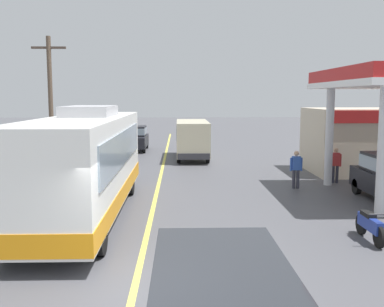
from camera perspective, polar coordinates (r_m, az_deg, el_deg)
ground at (r=29.42m, az=-3.48°, el=-0.69°), size 120.00×120.00×0.00m
lane_divider_stripe at (r=24.48m, az=-3.85°, el=-2.27°), size 0.16×50.00×0.01m
wet_puddle_patch at (r=11.57m, az=3.59°, el=-13.07°), size 3.30×5.33×0.01m
coach_bus_main at (r=15.53m, az=-13.27°, el=-1.49°), size 2.60×11.04×3.69m
minibus_opposing_lane at (r=29.36m, az=0.03°, el=2.20°), size 2.04×6.13×2.44m
motorcycle_parked_forecourt at (r=13.69m, az=21.49°, el=-8.40°), size 0.55×1.80×0.92m
pedestrian_near_pump at (r=20.33m, az=12.99°, el=-1.72°), size 0.55×0.22×1.66m
pedestrian_by_shop at (r=22.08m, az=17.63°, el=-1.18°), size 0.55×0.22×1.66m
car_trailing_behind_bus at (r=34.16m, az=-7.14°, el=2.07°), size 1.70×4.20×1.82m
utility_pole_roadside at (r=25.34m, az=-17.39°, el=6.28°), size 1.80×0.24×7.17m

